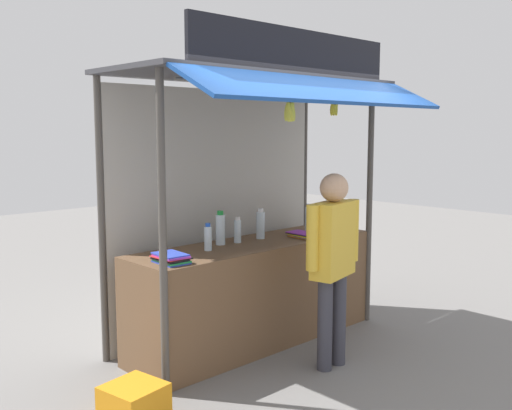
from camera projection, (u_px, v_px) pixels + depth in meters
The scene contains 16 objects.
ground_plane at pixel (256, 341), 5.51m from camera, with size 20.00×20.00×0.00m, color slate.
stall_counter at pixel (256, 292), 5.45m from camera, with size 2.54×0.70×0.94m, color brown.
stall_structure at pixel (244, 159), 5.41m from camera, with size 2.74×1.63×2.80m.
water_bottle_mid_left at pixel (220, 229), 5.28m from camera, with size 0.09×0.09×0.31m.
water_bottle_far_right at pixel (260, 225), 5.57m from camera, with size 0.08×0.08×0.29m.
water_bottle_back_left at pixel (208, 238), 5.02m from camera, with size 0.07×0.07×0.24m.
water_bottle_center at pixel (309, 219), 5.97m from camera, with size 0.08×0.08×0.28m.
water_bottle_front_right at pixel (334, 217), 6.20m from camera, with size 0.07×0.07×0.25m.
water_bottle_left at pixel (238, 231), 5.37m from camera, with size 0.07×0.07×0.24m.
magazine_stack_front_left at pixel (304, 235), 5.65m from camera, with size 0.22×0.32×0.05m.
magazine_stack_far_left at pixel (171, 258), 4.55m from camera, with size 0.24×0.30×0.08m.
magazine_stack_rear_center at pixel (333, 234), 5.70m from camera, with size 0.25×0.26×0.04m.
banana_bunch_inner_right at pixel (334, 109), 5.29m from camera, with size 0.09×0.09×0.22m.
banana_bunch_leftmost at pixel (290, 112), 4.89m from camera, with size 0.11×0.11×0.28m.
vendor_person at pixel (333, 252), 4.79m from camera, with size 0.62×0.29×1.63m.
plastic_crate at pixel (134, 403), 3.98m from camera, with size 0.37×0.37×0.26m, color orange.
Camera 1 is at (-3.65, -3.85, 1.98)m, focal length 40.95 mm.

